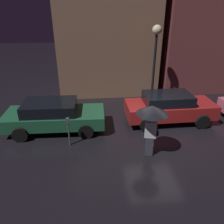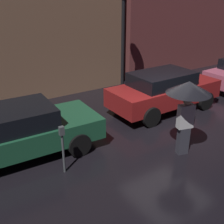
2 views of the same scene
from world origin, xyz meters
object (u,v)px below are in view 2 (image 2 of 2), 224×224
object	(u,v)px
parking_meter	(63,145)
street_lamp_near	(123,13)
parked_car_red	(164,90)
pedestrian_with_umbrella	(188,96)
parked_car_green	(15,132)

from	to	relation	value
parking_meter	street_lamp_near	xyz separation A→B (m)	(4.55, 4.00, 2.57)
street_lamp_near	parked_car_red	bearing A→B (deg)	-84.22
parked_car_red	pedestrian_with_umbrella	world-z (taller)	pedestrian_with_umbrella
parked_car_green	pedestrian_with_umbrella	world-z (taller)	pedestrian_with_umbrella
parked_car_red	parking_meter	xyz separation A→B (m)	(-4.79, -1.64, -0.00)
parked_car_red	parking_meter	world-z (taller)	parked_car_red
pedestrian_with_umbrella	parking_meter	distance (m)	3.41
parked_car_green	parking_meter	world-z (taller)	parked_car_green
parked_car_green	parked_car_red	distance (m)	5.57
parked_car_green	street_lamp_near	xyz separation A→B (m)	(5.32, 2.62, 2.60)
parking_meter	street_lamp_near	size ratio (longest dim) A/B	0.29
parked_car_green	parking_meter	xyz separation A→B (m)	(0.77, -1.38, 0.03)
pedestrian_with_umbrella	street_lamp_near	bearing A→B (deg)	-91.10
pedestrian_with_umbrella	parking_meter	bearing A→B (deg)	-2.30
street_lamp_near	pedestrian_with_umbrella	bearing A→B (deg)	-105.94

